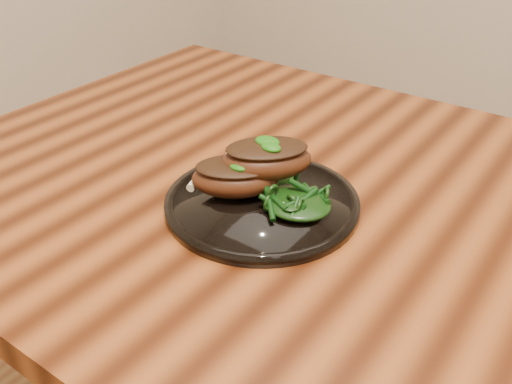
% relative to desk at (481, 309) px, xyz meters
% --- Properties ---
extents(desk, '(1.60, 0.80, 0.75)m').
position_rel_desk_xyz_m(desk, '(0.00, 0.00, 0.00)').
color(desk, '#341306').
rests_on(desk, ground).
extents(plate, '(0.25, 0.25, 0.01)m').
position_rel_desk_xyz_m(plate, '(-0.27, -0.08, 0.09)').
color(plate, black).
rests_on(plate, desk).
extents(lamb_chop_front, '(0.13, 0.12, 0.05)m').
position_rel_desk_xyz_m(lamb_chop_front, '(-0.31, -0.08, 0.12)').
color(lamb_chop_front, '#441D0D').
rests_on(lamb_chop_front, plate).
extents(lamb_chop_back, '(0.13, 0.13, 0.05)m').
position_rel_desk_xyz_m(lamb_chop_back, '(-0.28, -0.05, 0.14)').
color(lamb_chop_back, '#441D0D').
rests_on(lamb_chop_back, plate).
extents(herb_smear, '(0.08, 0.05, 0.01)m').
position_rel_desk_xyz_m(herb_smear, '(-0.30, -0.02, 0.10)').
color(herb_smear, '#0E4407').
rests_on(herb_smear, plate).
extents(greens_heap, '(0.09, 0.08, 0.03)m').
position_rel_desk_xyz_m(greens_heap, '(-0.22, -0.07, 0.11)').
color(greens_heap, black).
rests_on(greens_heap, plate).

